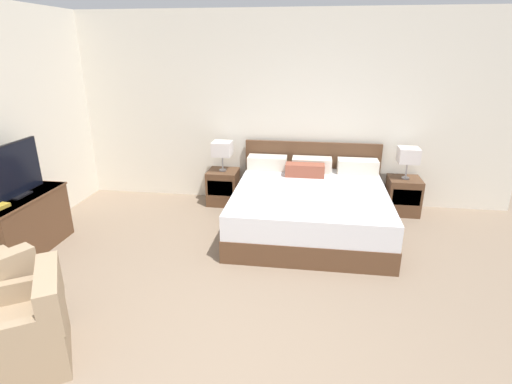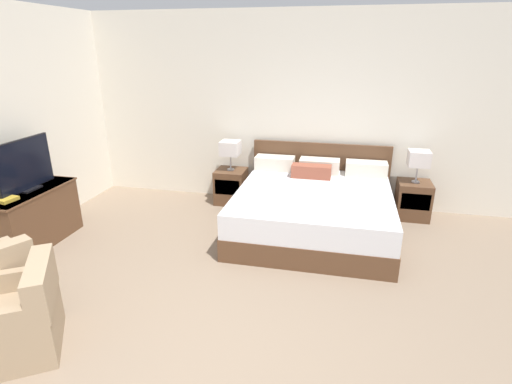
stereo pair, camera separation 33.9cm
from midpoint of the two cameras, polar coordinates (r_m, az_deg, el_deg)
The scene contains 9 objects.
wall_back at distance 6.19m, azimuth 0.78°, elevation 11.59°, with size 7.22×0.06×2.86m, color silver.
bed at distance 5.40m, azimuth 5.90°, elevation -2.13°, with size 2.07×2.11×0.98m.
nightstand_left at distance 6.30m, azimuth -6.24°, elevation 0.72°, with size 0.46×0.45×0.54m.
nightstand_right at distance 6.23m, azimuth 18.82°, elevation -0.51°, with size 0.46×0.45×0.54m.
table_lamp_left at distance 6.13m, azimuth -6.45°, elevation 6.12°, with size 0.29×0.29×0.46m.
table_lamp_right at distance 6.06m, azimuth 19.46°, elevation 4.92°, with size 0.29×0.29×0.46m.
dresser at distance 5.58m, azimuth -31.89°, elevation -3.92°, with size 0.51×1.18×0.71m.
tv at distance 5.41m, azimuth -32.90°, elevation 2.49°, with size 0.18×0.85×0.62m.
armchair_companion at distance 3.78m, azimuth -32.62°, elevation -16.63°, with size 0.95×0.95×0.76m.
Camera 1 is at (0.63, -2.19, 2.35)m, focal length 28.00 mm.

